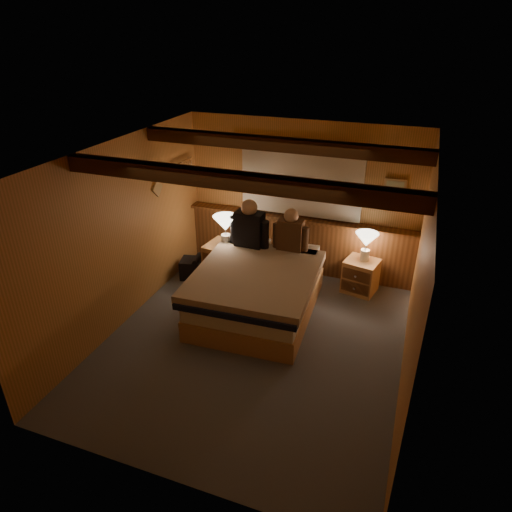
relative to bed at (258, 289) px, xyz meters
The scene contains 19 objects.
floor 0.78m from the bed, 74.05° to the right, with size 4.20×4.20×0.00m, color #505760.
ceiling 2.16m from the bed, 74.05° to the right, with size 4.20×4.20×0.00m, color #B89145.
wall_back 1.68m from the bed, 82.46° to the left, with size 3.60×3.60×0.00m, color #CE864A.
wall_left 1.93m from the bed, 157.57° to the right, with size 4.20×4.20×0.00m, color #CE864A.
wall_right 2.26m from the bed, 18.47° to the right, with size 4.20×4.20×0.00m, color #CE864A.
wall_front 2.90m from the bed, 86.07° to the right, with size 3.60×3.60×0.00m, color #CE864A.
wainscot 1.39m from the bed, 82.11° to the left, with size 3.60×0.23×0.94m.
curtain_window 1.80m from the bed, 82.08° to the left, with size 2.18×0.09×1.11m.
ceiling_beams 2.03m from the bed, 69.74° to the right, with size 3.60×1.65×0.16m.
coat_rail 2.21m from the bed, 149.21° to the left, with size 0.05×0.55×0.24m.
framed_print 2.41m from the bed, 42.54° to the left, with size 0.30×0.04×0.25m.
bed is the anchor object (origin of this frame).
nightstand_left 1.04m from the bed, 139.44° to the left, with size 0.61×0.56×0.60m.
nightstand_right 1.63m from the bed, 39.98° to the left, with size 0.54×0.51×0.51m.
lamp_left 1.16m from the bed, 138.72° to the left, with size 0.37×0.37×0.48m.
lamp_right 1.73m from the bed, 40.49° to the left, with size 0.33×0.33×0.43m.
person_left 0.96m from the bed, 119.57° to the left, with size 0.61×0.25×0.74m.
person_right 0.96m from the bed, 72.02° to the left, with size 0.53×0.21×0.65m.
duffel_bag 1.36m from the bed, 154.69° to the left, with size 0.57×0.42×0.37m.
Camera 1 is at (1.63, -4.37, 3.62)m, focal length 32.00 mm.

